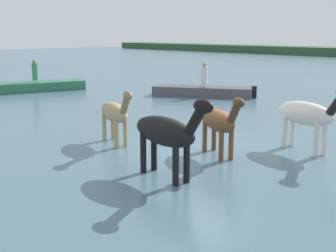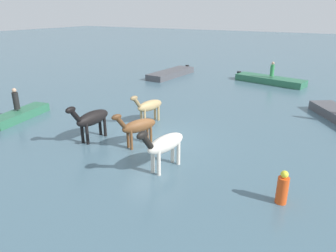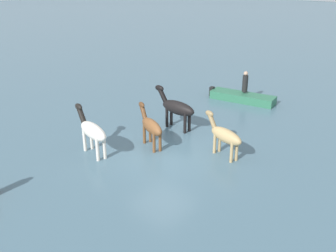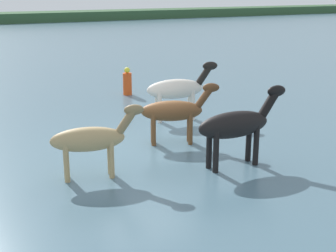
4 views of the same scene
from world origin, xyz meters
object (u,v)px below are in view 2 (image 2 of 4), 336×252
horse_rear_stallion (91,119)px  horse_lead (164,144)px  person_spotter_bow (16,100)px  horse_pinto_flank (149,106)px  boat_launch_far (270,81)px  boat_tender_starboard (19,116)px  buoy_channel_marker (282,189)px  person_boatman_standing (272,70)px  boat_motor_center (171,74)px  horse_chestnut_trailing (138,126)px

horse_rear_stallion → horse_lead: horse_rear_stallion is taller
horse_rear_stallion → horse_lead: bearing=81.5°
horse_lead → person_spotter_bow: bearing=-84.9°
horse_pinto_flank → boat_launch_far: (-13.16, 3.47, -0.74)m
person_spotter_bow → horse_rear_stallion: bearing=87.6°
boat_tender_starboard → person_spotter_bow: bearing=59.4°
buoy_channel_marker → horse_lead: bearing=-91.0°
horse_rear_stallion → horse_pinto_flank: horse_rear_stallion is taller
boat_launch_far → person_boatman_standing: person_boatman_standing is taller
boat_tender_starboard → boat_motor_center: size_ratio=0.67×
horse_lead → buoy_channel_marker: (0.08, 4.35, -0.54)m
horse_rear_stallion → person_boatman_standing: (-16.38, 4.57, 0.11)m
boat_launch_far → boat_motor_center: 8.72m
horse_rear_stallion → buoy_channel_marker: 8.80m
horse_rear_stallion → boat_launch_far: size_ratio=0.42×
boat_launch_far → person_spotter_bow: bearing=-109.9°
horse_chestnut_trailing → person_boatman_standing: 16.07m
horse_rear_stallion → boat_launch_far: horse_rear_stallion is taller
buoy_channel_marker → boat_tender_starboard: bearing=-94.3°
horse_pinto_flank → buoy_channel_marker: 8.88m
horse_pinto_flank → boat_tender_starboard: (3.18, -6.62, -0.77)m
boat_tender_starboard → buoy_channel_marker: (1.09, 14.40, 0.35)m
boat_launch_far → buoy_channel_marker: buoy_channel_marker is taller
boat_launch_far → person_boatman_standing: (0.15, 0.14, 0.98)m
horse_lead → boat_tender_starboard: (-1.01, -10.04, -0.89)m
horse_chestnut_trailing → person_spotter_bow: size_ratio=1.82×
horse_rear_stallion → buoy_channel_marker: (0.90, 8.74, -0.55)m
boat_launch_far → boat_tender_starboard: boat_launch_far is taller
horse_rear_stallion → person_spotter_bow: size_ratio=2.09×
horse_chestnut_trailing → boat_launch_far: horse_chestnut_trailing is taller
person_spotter_bow → boat_launch_far: bearing=147.9°
horse_pinto_flank → buoy_channel_marker: horse_pinto_flank is taller
boat_launch_far → horse_pinto_flank: bearing=-92.5°
horse_rear_stallion → boat_motor_center: horse_rear_stallion is taller
horse_chestnut_trailing → buoy_channel_marker: size_ratio=1.90×
person_boatman_standing → horse_pinto_flank: bearing=-15.5°
person_spotter_bow → buoy_channel_marker: size_ratio=1.04×
horse_rear_stallion → horse_pinto_flank: size_ratio=1.14×
horse_chestnut_trailing → buoy_channel_marker: (1.37, 6.48, -0.44)m
horse_pinto_flank → boat_motor_center: bearing=-142.2°
boat_motor_center → boat_launch_far: bearing=104.2°
person_spotter_bow → boat_motor_center: bearing=173.6°
horse_chestnut_trailing → boat_launch_far: 16.21m
boat_tender_starboard → boat_motor_center: boat_motor_center is taller
boat_motor_center → horse_lead: bearing=32.2°
horse_lead → horse_chestnut_trailing: (-1.30, -2.13, -0.10)m
horse_pinto_flank → buoy_channel_marker: bearing=75.3°
horse_pinto_flank → horse_lead: bearing=53.4°
boat_tender_starboard → boat_motor_center: bearing=-16.1°
person_spotter_bow → buoy_channel_marker: person_spotter_bow is taller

